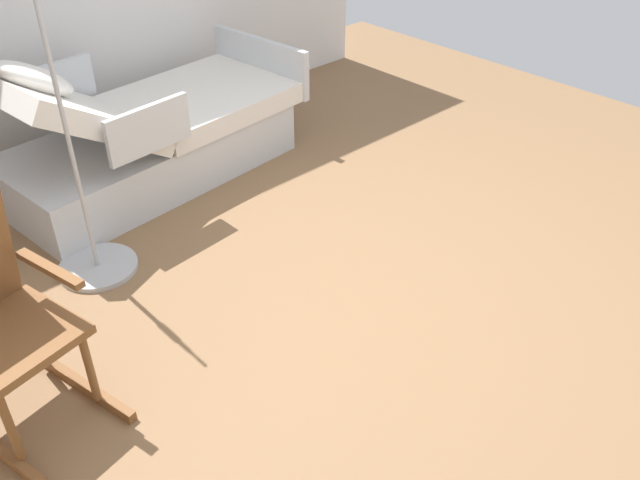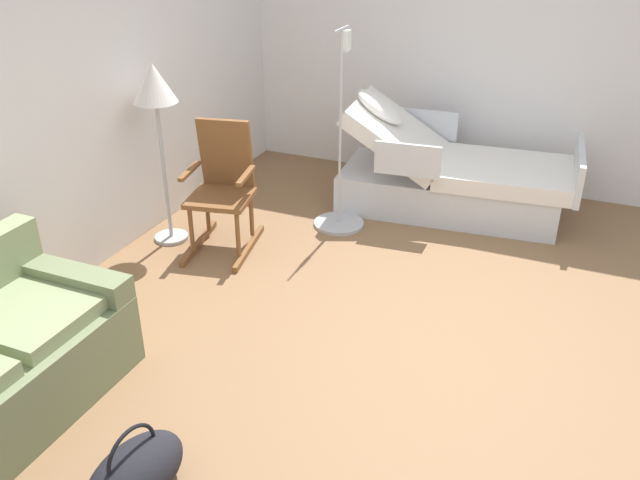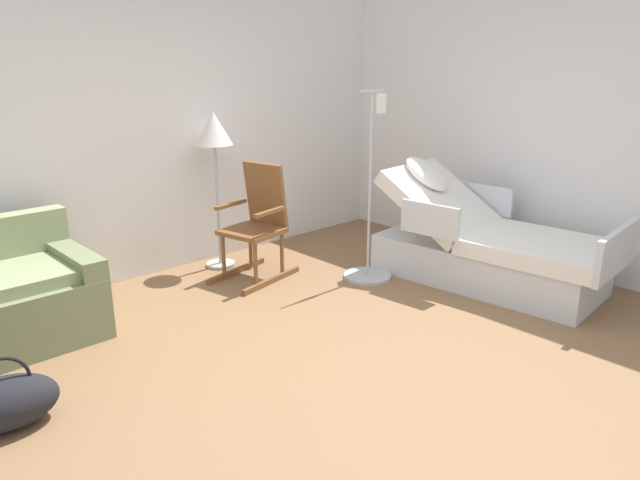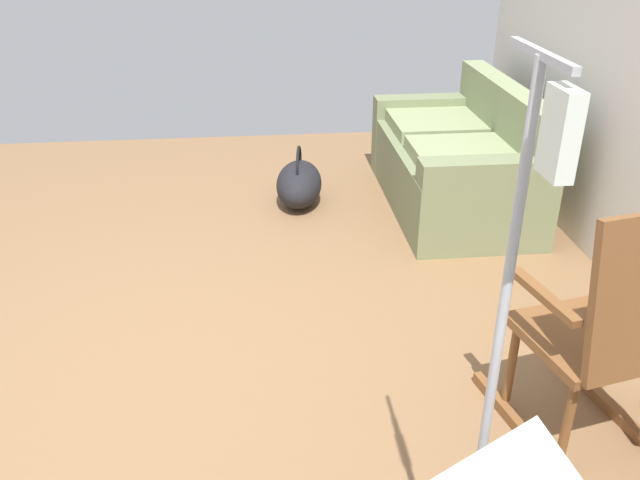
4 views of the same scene
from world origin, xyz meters
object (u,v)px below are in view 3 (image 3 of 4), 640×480
object	(u,v)px
hospital_bed	(488,249)
duffel_bag	(5,403)
rocking_chair	(257,224)
iv_pole	(369,252)
floor_lamp	(214,140)

from	to	relation	value
hospital_bed	duffel_bag	size ratio (longest dim) A/B	3.55
rocking_chair	duffel_bag	xyz separation A→B (m)	(-2.47, -0.95, -0.35)
rocking_chair	duffel_bag	bearing A→B (deg)	-158.91
rocking_chair	iv_pole	size ratio (longest dim) A/B	0.62
hospital_bed	floor_lamp	bearing A→B (deg)	126.95
hospital_bed	floor_lamp	world-z (taller)	floor_lamp
rocking_chair	duffel_bag	distance (m)	2.67
rocking_chair	floor_lamp	bearing A→B (deg)	102.20
rocking_chair	floor_lamp	world-z (taller)	floor_lamp
hospital_bed	rocking_chair	bearing A→B (deg)	132.60
iv_pole	rocking_chair	bearing A→B (deg)	134.32
hospital_bed	rocking_chair	world-z (taller)	hospital_bed
floor_lamp	duffel_bag	xyz separation A→B (m)	(-2.36, -1.43, -1.07)
hospital_bed	duffel_bag	distance (m)	3.92
floor_lamp	iv_pole	xyz separation A→B (m)	(0.81, -1.21, -0.98)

